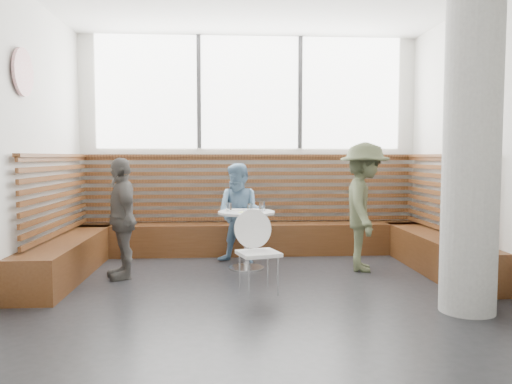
{
  "coord_description": "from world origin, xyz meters",
  "views": [
    {
      "loc": [
        -0.37,
        -4.98,
        1.43
      ],
      "look_at": [
        0.0,
        1.0,
        1.0
      ],
      "focal_mm": 35.0,
      "sensor_mm": 36.0,
      "label": 1
    }
  ],
  "objects": [
    {
      "name": "room",
      "position": [
        0.0,
        0.0,
        1.6
      ],
      "size": [
        5.0,
        5.0,
        3.2
      ],
      "color": "silver",
      "rests_on": "ground"
    },
    {
      "name": "booth",
      "position": [
        0.0,
        1.77,
        0.41
      ],
      "size": [
        5.0,
        2.5,
        1.44
      ],
      "color": "#422410",
      "rests_on": "ground"
    },
    {
      "name": "concrete_column",
      "position": [
        1.85,
        -0.6,
        1.6
      ],
      "size": [
        0.5,
        0.5,
        3.2
      ],
      "primitive_type": "cylinder",
      "color": "gray",
      "rests_on": "ground"
    },
    {
      "name": "wall_art",
      "position": [
        -2.46,
        0.4,
        2.3
      ],
      "size": [
        0.03,
        0.5,
        0.5
      ],
      "primitive_type": "cylinder",
      "rotation": [
        0.0,
        1.57,
        0.0
      ],
      "color": "white",
      "rests_on": "room"
    },
    {
      "name": "cafe_table",
      "position": [
        -0.1,
        1.28,
        0.53
      ],
      "size": [
        0.72,
        0.72,
        0.74
      ],
      "color": "silver",
      "rests_on": "ground"
    },
    {
      "name": "cafe_chair",
      "position": [
        -0.03,
        0.18,
        0.51
      ],
      "size": [
        0.41,
        0.41,
        0.87
      ],
      "rotation": [
        0.0,
        0.0,
        0.3
      ],
      "color": "white",
      "rests_on": "ground"
    },
    {
      "name": "adult_man",
      "position": [
        1.36,
        1.12,
        0.8
      ],
      "size": [
        0.82,
        1.14,
        1.6
      ],
      "primitive_type": "imported",
      "rotation": [
        0.0,
        0.0,
        1.34
      ],
      "color": "#454C33",
      "rests_on": "ground"
    },
    {
      "name": "child_back",
      "position": [
        -0.17,
        1.64,
        0.67
      ],
      "size": [
        0.79,
        0.7,
        1.33
      ],
      "primitive_type": "imported",
      "rotation": [
        0.0,
        0.0,
        -0.36
      ],
      "color": "#5C7FA0",
      "rests_on": "ground"
    },
    {
      "name": "child_left",
      "position": [
        -1.58,
        0.91,
        0.71
      ],
      "size": [
        0.62,
        0.9,
        1.41
      ],
      "primitive_type": "imported",
      "rotation": [
        0.0,
        0.0,
        -1.2
      ],
      "color": "#514D49",
      "rests_on": "ground"
    },
    {
      "name": "plate_near",
      "position": [
        -0.23,
        1.39,
        0.74
      ],
      "size": [
        0.2,
        0.2,
        0.01
      ],
      "primitive_type": "cylinder",
      "color": "white",
      "rests_on": "cafe_table"
    },
    {
      "name": "plate_far",
      "position": [
        -0.0,
        1.41,
        0.74
      ],
      "size": [
        0.19,
        0.19,
        0.01
      ],
      "primitive_type": "cylinder",
      "color": "white",
      "rests_on": "cafe_table"
    },
    {
      "name": "glass_left",
      "position": [
        -0.33,
        1.24,
        0.79
      ],
      "size": [
        0.07,
        0.07,
        0.11
      ],
      "primitive_type": "cylinder",
      "color": "white",
      "rests_on": "cafe_table"
    },
    {
      "name": "glass_mid",
      "position": [
        -0.06,
        1.22,
        0.79
      ],
      "size": [
        0.07,
        0.07,
        0.1
      ],
      "primitive_type": "cylinder",
      "color": "white",
      "rests_on": "cafe_table"
    },
    {
      "name": "glass_right",
      "position": [
        0.1,
        1.33,
        0.8
      ],
      "size": [
        0.08,
        0.08,
        0.12
      ],
      "primitive_type": "cylinder",
      "color": "white",
      "rests_on": "cafe_table"
    },
    {
      "name": "menu_card",
      "position": [
        -0.09,
        1.14,
        0.74
      ],
      "size": [
        0.26,
        0.22,
        0.0
      ],
      "primitive_type": "cube",
      "rotation": [
        0.0,
        0.0,
        -0.35
      ],
      "color": "#A5C64C",
      "rests_on": "cafe_table"
    }
  ]
}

